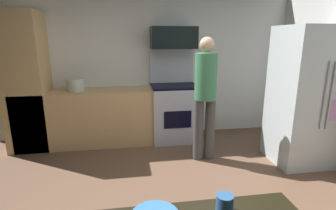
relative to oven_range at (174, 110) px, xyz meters
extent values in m
cube|color=silver|center=(-0.40, 0.37, 0.78)|extent=(5.20, 0.12, 2.60)
cube|color=tan|center=(-1.30, 0.01, -0.07)|extent=(2.40, 0.60, 0.90)
cube|color=tan|center=(-2.30, 0.01, 0.53)|extent=(0.60, 0.60, 2.10)
cube|color=#B2B6C5|center=(0.00, -0.01, -0.06)|extent=(0.76, 0.64, 0.92)
cube|color=black|center=(0.00, -0.01, 0.42)|extent=(0.76, 0.64, 0.03)
cube|color=#B2B6C5|center=(0.00, 0.28, 0.73)|extent=(0.76, 0.06, 0.59)
cube|color=black|center=(0.00, -0.34, -0.07)|extent=(0.44, 0.01, 0.28)
cube|color=black|center=(0.00, 0.09, 1.20)|extent=(0.74, 0.38, 0.35)
cube|color=silver|center=(1.63, -1.10, 0.42)|extent=(0.82, 0.72, 1.87)
cylinder|color=silver|center=(1.59, -1.48, 0.51)|extent=(0.02, 0.02, 0.84)
cylinder|color=silver|center=(1.67, -1.48, 0.51)|extent=(0.02, 0.02, 0.84)
cube|color=#C187C7|center=(1.78, -1.47, 0.32)|extent=(0.20, 0.01, 0.26)
cylinder|color=#444444|center=(0.20, -0.83, -0.07)|extent=(0.14, 0.14, 0.89)
cylinder|color=#444444|center=(0.37, -0.83, -0.07)|extent=(0.14, 0.14, 0.89)
cylinder|color=#3C7B52|center=(0.29, -0.83, 0.69)|extent=(0.30, 0.30, 0.63)
sphere|color=tan|center=(0.29, -0.83, 1.11)|extent=(0.20, 0.20, 0.20)
cylinder|color=#2A558A|center=(-0.32, -3.19, 0.43)|extent=(0.08, 0.08, 0.09)
cylinder|color=beige|center=(-1.58, 0.01, 0.48)|extent=(0.28, 0.28, 0.19)
camera|label=1|loc=(-0.76, -4.22, 1.21)|focal=27.90mm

